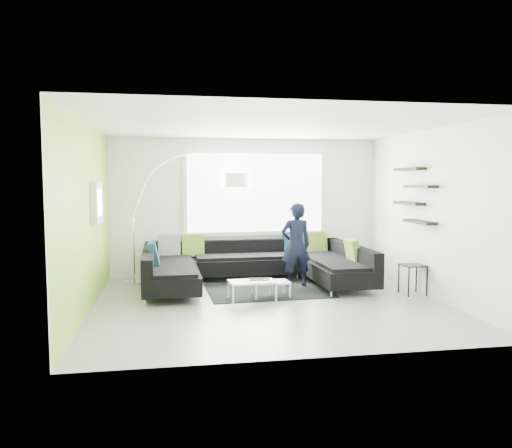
{
  "coord_description": "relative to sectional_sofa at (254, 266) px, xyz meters",
  "views": [
    {
      "loc": [
        -1.53,
        -7.65,
        1.95
      ],
      "look_at": [
        -0.06,
        0.9,
        1.19
      ],
      "focal_mm": 35.0,
      "sensor_mm": 36.0,
      "label": 1
    }
  ],
  "objects": [
    {
      "name": "room_shell",
      "position": [
        0.07,
        -1.09,
        1.43
      ],
      "size": [
        5.54,
        5.04,
        2.82
      ],
      "color": "white",
      "rests_on": "ground"
    },
    {
      "name": "rug",
      "position": [
        0.18,
        -0.42,
        -0.37
      ],
      "size": [
        2.18,
        1.62,
        0.01
      ],
      "primitive_type": "cube",
      "rotation": [
        0.0,
        0.0,
        0.04
      ],
      "color": "black",
      "rests_on": "ground"
    },
    {
      "name": "laptop",
      "position": [
        -0.08,
        -1.01,
        -0.05
      ],
      "size": [
        0.39,
        0.29,
        0.03
      ],
      "primitive_type": "imported",
      "rotation": [
        0.0,
        0.0,
        -0.1
      ],
      "color": "black",
      "rests_on": "coffee_table"
    },
    {
      "name": "side_table",
      "position": [
        2.58,
        -1.1,
        -0.12
      ],
      "size": [
        0.39,
        0.39,
        0.52
      ],
      "primitive_type": "cube",
      "rotation": [
        0.0,
        0.0,
        0.05
      ],
      "color": "black",
      "rests_on": "ground"
    },
    {
      "name": "person",
      "position": [
        0.76,
        -0.12,
        0.39
      ],
      "size": [
        0.6,
        0.42,
        1.54
      ],
      "primitive_type": "imported",
      "rotation": [
        0.0,
        0.0,
        3.19
      ],
      "color": "black",
      "rests_on": "ground"
    },
    {
      "name": "coffee_table",
      "position": [
        -0.03,
        -0.95,
        -0.22
      ],
      "size": [
        1.01,
        0.63,
        0.32
      ],
      "primitive_type": "cube",
      "rotation": [
        0.0,
        0.0,
        0.07
      ],
      "color": "white",
      "rests_on": "ground"
    },
    {
      "name": "arc_lamp",
      "position": [
        -2.2,
        0.65,
        0.87
      ],
      "size": [
        2.42,
        1.09,
        2.5
      ],
      "primitive_type": null,
      "rotation": [
        0.0,
        0.0,
        0.12
      ],
      "color": "white",
      "rests_on": "ground"
    },
    {
      "name": "sectional_sofa",
      "position": [
        0.0,
        0.0,
        0.0
      ],
      "size": [
        4.03,
        2.54,
        0.86
      ],
      "rotation": [
        0.0,
        0.0,
        0.02
      ],
      "color": "black",
      "rests_on": "ground"
    },
    {
      "name": "ground",
      "position": [
        0.03,
        -1.29,
        -0.38
      ],
      "size": [
        5.5,
        5.5,
        0.0
      ],
      "primitive_type": "plane",
      "color": "gray",
      "rests_on": "ground"
    }
  ]
}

